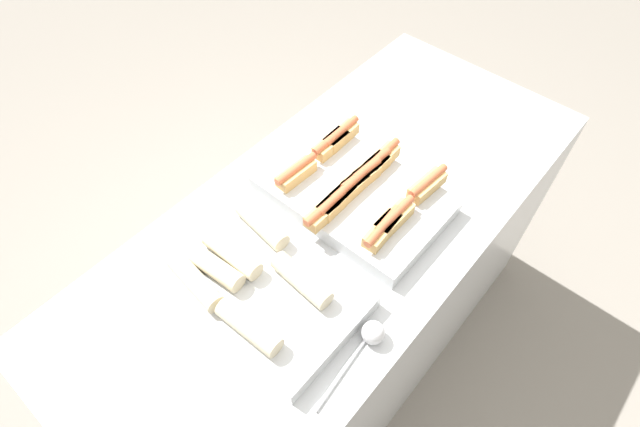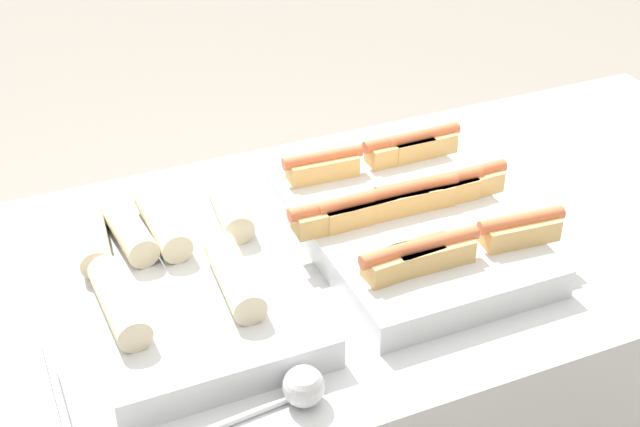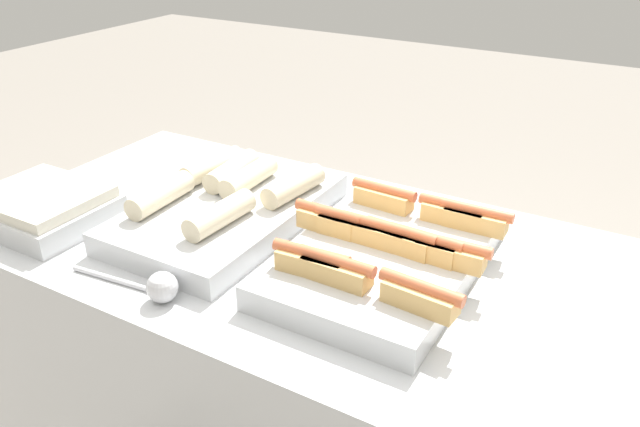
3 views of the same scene
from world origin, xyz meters
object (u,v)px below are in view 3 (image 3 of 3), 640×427
at_px(tray_wraps, 228,206).
at_px(tray_hotdogs, 388,251).
at_px(tray_side_front, 44,208).
at_px(serving_spoon_near, 157,286).

bearing_deg(tray_wraps, tray_hotdogs, -1.06).
relative_size(tray_side_front, serving_spoon_near, 1.09).
xyz_separation_m(tray_side_front, serving_spoon_near, (0.41, -0.09, -0.01)).
height_order(tray_wraps, tray_side_front, tray_wraps).
bearing_deg(tray_side_front, tray_wraps, 31.27).
distance_m(tray_hotdogs, serving_spoon_near, 0.42).
xyz_separation_m(tray_hotdogs, tray_side_front, (-0.71, -0.20, -0.00)).
distance_m(tray_side_front, serving_spoon_near, 0.42).
bearing_deg(tray_hotdogs, serving_spoon_near, -136.71).
xyz_separation_m(tray_wraps, tray_side_front, (-0.34, -0.20, -0.00)).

